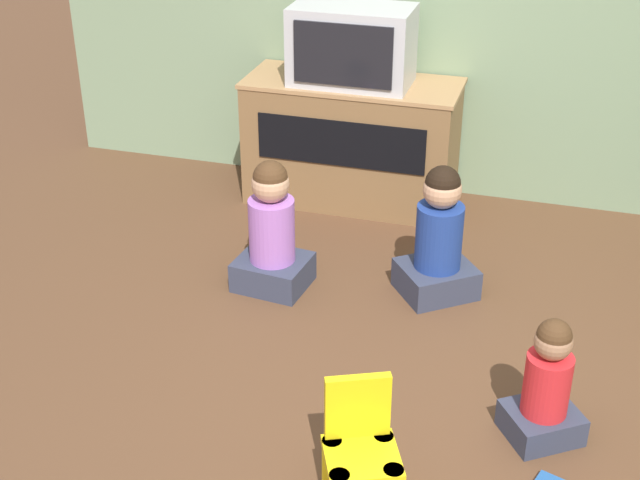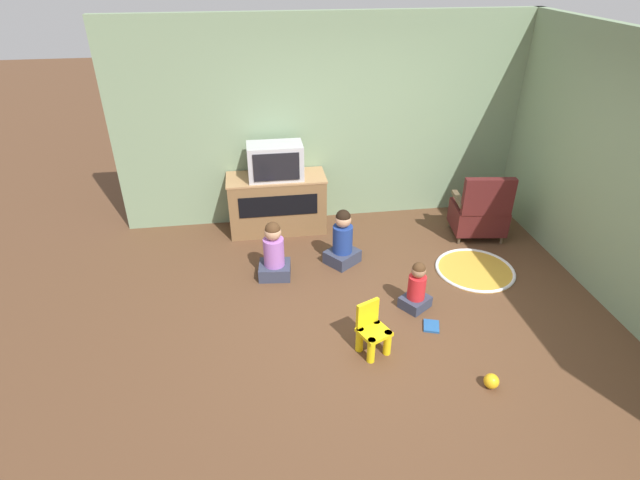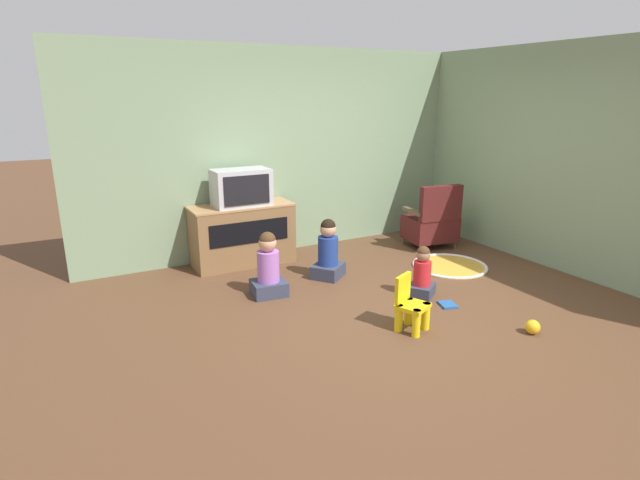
{
  "view_description": "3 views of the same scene",
  "coord_description": "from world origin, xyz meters",
  "px_view_note": "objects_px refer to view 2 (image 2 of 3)",
  "views": [
    {
      "loc": [
        0.25,
        -2.9,
        2.43
      ],
      "look_at": [
        -0.7,
        0.29,
        0.62
      ],
      "focal_mm": 50.0,
      "sensor_mm": 36.0,
      "label": 1
    },
    {
      "loc": [
        -1.31,
        -3.97,
        3.3
      ],
      "look_at": [
        -0.65,
        0.48,
        0.65
      ],
      "focal_mm": 28.0,
      "sensor_mm": 36.0,
      "label": 2
    },
    {
      "loc": [
        -3.02,
        -3.81,
        2.09
      ],
      "look_at": [
        -0.74,
        0.39,
        0.68
      ],
      "focal_mm": 28.0,
      "sensor_mm": 36.0,
      "label": 3
    }
  ],
  "objects_px": {
    "child_watching_left": "(274,254)",
    "television": "(275,161)",
    "black_armchair": "(480,213)",
    "child_watching_center": "(417,288)",
    "child_watching_right": "(343,240)",
    "book": "(431,326)",
    "tv_cabinet": "(277,203)",
    "toy_ball": "(491,381)",
    "yellow_kid_chair": "(372,333)"
  },
  "relations": [
    {
      "from": "child_watching_center",
      "to": "yellow_kid_chair",
      "type": "bearing_deg",
      "value": -171.31
    },
    {
      "from": "television",
      "to": "child_watching_center",
      "type": "distance_m",
      "value": 2.41
    },
    {
      "from": "child_watching_left",
      "to": "black_armchair",
      "type": "bearing_deg",
      "value": 17.46
    },
    {
      "from": "television",
      "to": "toy_ball",
      "type": "xyz_separation_m",
      "value": [
        1.61,
        -3.06,
        -0.92
      ]
    },
    {
      "from": "child_watching_left",
      "to": "child_watching_center",
      "type": "xyz_separation_m",
      "value": [
        1.43,
        -0.8,
        -0.06
      ]
    },
    {
      "from": "yellow_kid_chair",
      "to": "child_watching_center",
      "type": "distance_m",
      "value": 0.84
    },
    {
      "from": "child_watching_left",
      "to": "child_watching_center",
      "type": "height_order",
      "value": "child_watching_left"
    },
    {
      "from": "child_watching_center",
      "to": "tv_cabinet",
      "type": "bearing_deg",
      "value": 89.55
    },
    {
      "from": "tv_cabinet",
      "to": "book",
      "type": "bearing_deg",
      "value": -58.76
    },
    {
      "from": "television",
      "to": "black_armchair",
      "type": "xyz_separation_m",
      "value": [
        2.57,
        -0.56,
        -0.64
      ]
    },
    {
      "from": "book",
      "to": "black_armchair",
      "type": "bearing_deg",
      "value": -17.19
    },
    {
      "from": "child_watching_right",
      "to": "tv_cabinet",
      "type": "bearing_deg",
      "value": 89.06
    },
    {
      "from": "tv_cabinet",
      "to": "television",
      "type": "relative_size",
      "value": 1.85
    },
    {
      "from": "television",
      "to": "book",
      "type": "relative_size",
      "value": 3.1
    },
    {
      "from": "toy_ball",
      "to": "child_watching_right",
      "type": "bearing_deg",
      "value": 113.04
    },
    {
      "from": "tv_cabinet",
      "to": "child_watching_center",
      "type": "xyz_separation_m",
      "value": [
        1.31,
        -1.92,
        -0.15
      ]
    },
    {
      "from": "black_armchair",
      "to": "television",
      "type": "bearing_deg",
      "value": -4.46
    },
    {
      "from": "yellow_kid_chair",
      "to": "child_watching_left",
      "type": "bearing_deg",
      "value": 96.46
    },
    {
      "from": "television",
      "to": "yellow_kid_chair",
      "type": "distance_m",
      "value": 2.67
    },
    {
      "from": "book",
      "to": "television",
      "type": "bearing_deg",
      "value": 50.09
    },
    {
      "from": "tv_cabinet",
      "to": "book",
      "type": "height_order",
      "value": "tv_cabinet"
    },
    {
      "from": "tv_cabinet",
      "to": "child_watching_left",
      "type": "bearing_deg",
      "value": -96.19
    },
    {
      "from": "child_watching_center",
      "to": "toy_ball",
      "type": "xyz_separation_m",
      "value": [
        0.31,
        -1.18,
        -0.17
      ]
    },
    {
      "from": "child_watching_right",
      "to": "book",
      "type": "height_order",
      "value": "child_watching_right"
    },
    {
      "from": "black_armchair",
      "to": "child_watching_center",
      "type": "height_order",
      "value": "black_armchair"
    },
    {
      "from": "child_watching_right",
      "to": "book",
      "type": "relative_size",
      "value": 3.18
    },
    {
      "from": "yellow_kid_chair",
      "to": "tv_cabinet",
      "type": "bearing_deg",
      "value": 81.31
    },
    {
      "from": "child_watching_right",
      "to": "toy_ball",
      "type": "distance_m",
      "value": 2.34
    },
    {
      "from": "television",
      "to": "yellow_kid_chair",
      "type": "bearing_deg",
      "value": -74.2
    },
    {
      "from": "child_watching_left",
      "to": "book",
      "type": "distance_m",
      "value": 1.9
    },
    {
      "from": "black_armchair",
      "to": "yellow_kid_chair",
      "type": "relative_size",
      "value": 1.76
    },
    {
      "from": "tv_cabinet",
      "to": "child_watching_left",
      "type": "xyz_separation_m",
      "value": [
        -0.12,
        -1.12,
        -0.09
      ]
    },
    {
      "from": "tv_cabinet",
      "to": "book",
      "type": "xyz_separation_m",
      "value": [
        1.37,
        -2.26,
        -0.38
      ]
    },
    {
      "from": "yellow_kid_chair",
      "to": "child_watching_left",
      "type": "height_order",
      "value": "child_watching_left"
    },
    {
      "from": "black_armchair",
      "to": "child_watching_center",
      "type": "bearing_deg",
      "value": 54.16
    },
    {
      "from": "yellow_kid_chair",
      "to": "child_watching_right",
      "type": "height_order",
      "value": "child_watching_right"
    },
    {
      "from": "television",
      "to": "child_watching_left",
      "type": "relative_size",
      "value": 0.98
    },
    {
      "from": "child_watching_left",
      "to": "television",
      "type": "bearing_deg",
      "value": 89.97
    },
    {
      "from": "black_armchair",
      "to": "yellow_kid_chair",
      "type": "distance_m",
      "value": 2.67
    },
    {
      "from": "child_watching_left",
      "to": "book",
      "type": "xyz_separation_m",
      "value": [
        1.49,
        -1.14,
        -0.29
      ]
    },
    {
      "from": "television",
      "to": "child_watching_left",
      "type": "bearing_deg",
      "value": -96.4
    },
    {
      "from": "yellow_kid_chair",
      "to": "child_watching_left",
      "type": "relative_size",
      "value": 0.73
    },
    {
      "from": "yellow_kid_chair",
      "to": "child_watching_left",
      "type": "distance_m",
      "value": 1.6
    },
    {
      "from": "black_armchair",
      "to": "yellow_kid_chair",
      "type": "xyz_separation_m",
      "value": [
        -1.87,
        -1.9,
        -0.14
      ]
    },
    {
      "from": "black_armchair",
      "to": "child_watching_left",
      "type": "bearing_deg",
      "value": 18.85
    },
    {
      "from": "child_watching_left",
      "to": "toy_ball",
      "type": "distance_m",
      "value": 2.64
    },
    {
      "from": "tv_cabinet",
      "to": "child_watching_left",
      "type": "relative_size",
      "value": 1.81
    },
    {
      "from": "child_watching_left",
      "to": "child_watching_center",
      "type": "relative_size",
      "value": 1.27
    },
    {
      "from": "toy_ball",
      "to": "book",
      "type": "bearing_deg",
      "value": 106.28
    },
    {
      "from": "book",
      "to": "tv_cabinet",
      "type": "bearing_deg",
      "value": 49.67
    }
  ]
}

